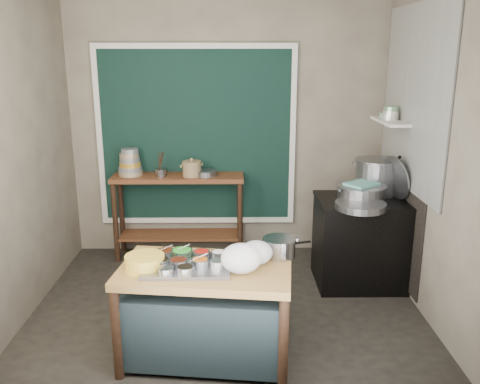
{
  "coord_description": "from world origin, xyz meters",
  "views": [
    {
      "loc": [
        0.07,
        -4.18,
        2.26
      ],
      "look_at": [
        0.12,
        0.25,
        1.04
      ],
      "focal_mm": 38.0,
      "sensor_mm": 36.0,
      "label": 1
    }
  ],
  "objects_px": {
    "back_counter": "(179,216)",
    "steamer": "(361,193)",
    "saucepan": "(279,247)",
    "ceramic_crock": "(192,170)",
    "stove_block": "(362,243)",
    "stock_pot": "(376,177)",
    "yellow_basin": "(145,263)",
    "utensil_cup": "(161,172)",
    "prep_table": "(206,313)",
    "condiment_tray": "(187,266)"
  },
  "relations": [
    {
      "from": "yellow_basin",
      "to": "utensil_cup",
      "type": "distance_m",
      "value": 2.06
    },
    {
      "from": "prep_table",
      "to": "utensil_cup",
      "type": "relative_size",
      "value": 9.04
    },
    {
      "from": "prep_table",
      "to": "stove_block",
      "type": "distance_m",
      "value": 1.98
    },
    {
      "from": "prep_table",
      "to": "saucepan",
      "type": "xyz_separation_m",
      "value": [
        0.56,
        0.2,
        0.45
      ]
    },
    {
      "from": "saucepan",
      "to": "steamer",
      "type": "bearing_deg",
      "value": 32.06
    },
    {
      "from": "prep_table",
      "to": "back_counter",
      "type": "bearing_deg",
      "value": 107.98
    },
    {
      "from": "condiment_tray",
      "to": "utensil_cup",
      "type": "xyz_separation_m",
      "value": [
        -0.46,
        2.01,
        0.23
      ]
    },
    {
      "from": "utensil_cup",
      "to": "stock_pot",
      "type": "relative_size",
      "value": 0.31
    },
    {
      "from": "prep_table",
      "to": "saucepan",
      "type": "bearing_deg",
      "value": 26.04
    },
    {
      "from": "prep_table",
      "to": "stove_block",
      "type": "bearing_deg",
      "value": 47.69
    },
    {
      "from": "prep_table",
      "to": "stock_pot",
      "type": "height_order",
      "value": "stock_pot"
    },
    {
      "from": "prep_table",
      "to": "utensil_cup",
      "type": "height_order",
      "value": "utensil_cup"
    },
    {
      "from": "back_counter",
      "to": "ceramic_crock",
      "type": "relative_size",
      "value": 6.61
    },
    {
      "from": "stock_pot",
      "to": "saucepan",
      "type": "bearing_deg",
      "value": -129.62
    },
    {
      "from": "yellow_basin",
      "to": "utensil_cup",
      "type": "relative_size",
      "value": 2.07
    },
    {
      "from": "back_counter",
      "to": "prep_table",
      "type": "bearing_deg",
      "value": -78.66
    },
    {
      "from": "ceramic_crock",
      "to": "steamer",
      "type": "bearing_deg",
      "value": -23.88
    },
    {
      "from": "back_counter",
      "to": "steamer",
      "type": "relative_size",
      "value": 2.99
    },
    {
      "from": "condiment_tray",
      "to": "stock_pot",
      "type": "xyz_separation_m",
      "value": [
        1.78,
        1.53,
        0.29
      ]
    },
    {
      "from": "saucepan",
      "to": "utensil_cup",
      "type": "distance_m",
      "value": 2.14
    },
    {
      "from": "stove_block",
      "to": "condiment_tray",
      "type": "distance_m",
      "value": 2.12
    },
    {
      "from": "prep_table",
      "to": "stock_pot",
      "type": "xyz_separation_m",
      "value": [
        1.65,
        1.51,
        0.68
      ]
    },
    {
      "from": "condiment_tray",
      "to": "yellow_basin",
      "type": "distance_m",
      "value": 0.3
    },
    {
      "from": "ceramic_crock",
      "to": "back_counter",
      "type": "bearing_deg",
      "value": 167.09
    },
    {
      "from": "utensil_cup",
      "to": "ceramic_crock",
      "type": "xyz_separation_m",
      "value": [
        0.34,
        -0.0,
        0.03
      ]
    },
    {
      "from": "stock_pot",
      "to": "condiment_tray",
      "type": "bearing_deg",
      "value": -139.35
    },
    {
      "from": "utensil_cup",
      "to": "stock_pot",
      "type": "height_order",
      "value": "stock_pot"
    },
    {
      "from": "stove_block",
      "to": "condiment_tray",
      "type": "bearing_deg",
      "value": -141.01
    },
    {
      "from": "stock_pot",
      "to": "steamer",
      "type": "bearing_deg",
      "value": -128.63
    },
    {
      "from": "stove_block",
      "to": "steamer",
      "type": "height_order",
      "value": "steamer"
    },
    {
      "from": "saucepan",
      "to": "ceramic_crock",
      "type": "height_order",
      "value": "ceramic_crock"
    },
    {
      "from": "condiment_tray",
      "to": "yellow_basin",
      "type": "relative_size",
      "value": 2.2
    },
    {
      "from": "ceramic_crock",
      "to": "stock_pot",
      "type": "relative_size",
      "value": 0.49
    },
    {
      "from": "stove_block",
      "to": "ceramic_crock",
      "type": "height_order",
      "value": "ceramic_crock"
    },
    {
      "from": "prep_table",
      "to": "ceramic_crock",
      "type": "bearing_deg",
      "value": 103.75
    },
    {
      "from": "prep_table",
      "to": "saucepan",
      "type": "height_order",
      "value": "saucepan"
    },
    {
      "from": "back_counter",
      "to": "saucepan",
      "type": "bearing_deg",
      "value": -62.25
    },
    {
      "from": "back_counter",
      "to": "condiment_tray",
      "type": "bearing_deg",
      "value": -82.32
    },
    {
      "from": "prep_table",
      "to": "condiment_tray",
      "type": "relative_size",
      "value": 1.99
    },
    {
      "from": "condiment_tray",
      "to": "utensil_cup",
      "type": "relative_size",
      "value": 4.54
    },
    {
      "from": "stock_pot",
      "to": "steamer",
      "type": "relative_size",
      "value": 0.93
    },
    {
      "from": "stove_block",
      "to": "ceramic_crock",
      "type": "distance_m",
      "value": 1.97
    },
    {
      "from": "saucepan",
      "to": "stove_block",
      "type": "bearing_deg",
      "value": 31.64
    },
    {
      "from": "ceramic_crock",
      "to": "steamer",
      "type": "height_order",
      "value": "ceramic_crock"
    },
    {
      "from": "stove_block",
      "to": "stock_pot",
      "type": "bearing_deg",
      "value": 54.05
    },
    {
      "from": "back_counter",
      "to": "condiment_tray",
      "type": "distance_m",
      "value": 2.08
    },
    {
      "from": "stove_block",
      "to": "steamer",
      "type": "xyz_separation_m",
      "value": [
        -0.06,
        -0.05,
        0.53
      ]
    },
    {
      "from": "ceramic_crock",
      "to": "steamer",
      "type": "xyz_separation_m",
      "value": [
        1.68,
        -0.75,
        -0.07
      ]
    },
    {
      "from": "back_counter",
      "to": "steamer",
      "type": "distance_m",
      "value": 2.06
    },
    {
      "from": "condiment_tray",
      "to": "stock_pot",
      "type": "bearing_deg",
      "value": 40.65
    }
  ]
}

